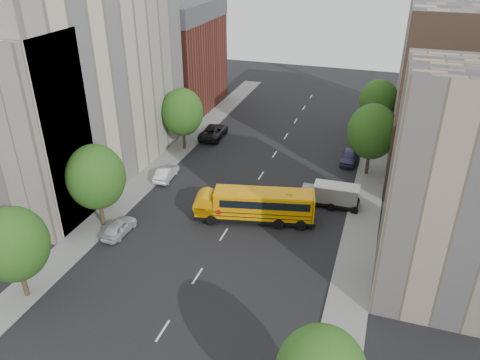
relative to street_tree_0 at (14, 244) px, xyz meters
The scene contains 22 objects.
ground 18.40m from the street_tree_0, 51.84° to the left, with size 120.00×120.00×0.00m, color black.
sidewalk_left 19.55m from the street_tree_0, 91.51° to the left, with size 3.00×80.00×0.12m, color slate.
sidewalk_right 29.80m from the street_tree_0, 40.18° to the left, with size 3.00×80.00×0.12m, color slate.
lane_markings 26.80m from the street_tree_0, 65.38° to the left, with size 0.15×64.00×0.01m, color silver.
building_left_cream 21.86m from the street_tree_0, 109.29° to the left, with size 10.00×26.00×20.00m, color beige.
building_left_redbrick 42.62m from the street_tree_0, 99.46° to the left, with size 10.00×15.00×13.00m, color maroon.
building_left_near 12.42m from the street_tree_0, 126.38° to the left, with size 10.00×7.00×17.00m, color #B9A690.
building_right_near 30.76m from the street_tree_0, 18.14° to the left, with size 10.00×7.00×17.00m, color gray.
building_right_far 44.90m from the street_tree_0, 49.54° to the left, with size 10.00×22.00×18.00m, color #B9A690.
building_right_sidewall 37.27m from the street_tree_0, 38.42° to the left, with size 10.10×0.30×18.00m, color brown.
street_tree_0 is the anchor object (origin of this frame).
street_tree_1 10.00m from the street_tree_0, 90.00° to the left, with size 5.12×5.12×7.90m.
street_tree_2 28.00m from the street_tree_0, 90.00° to the left, with size 4.99×4.99×7.71m.
street_tree_4 35.61m from the street_tree_0, 51.84° to the left, with size 5.25×5.25×8.10m.
street_tree_5 45.65m from the street_tree_0, 61.19° to the left, with size 4.86×4.86×7.51m.
school_bus 20.07m from the street_tree_0, 49.61° to the left, with size 11.33×4.84×3.12m.
safari_truck 27.98m from the street_tree_0, 46.12° to the left, with size 5.42×2.14×2.30m.
parked_car_0 10.26m from the street_tree_0, 76.81° to the left, with size 1.61×3.99×1.36m, color silver.
parked_car_1 20.57m from the street_tree_0, 86.02° to the left, with size 1.46×4.18×1.38m, color silver.
parked_car_2 33.03m from the street_tree_0, 86.41° to the left, with size 2.67×5.78×1.61m, color black.
parked_car_4 36.59m from the street_tree_0, 57.03° to the left, with size 1.78×4.42×1.50m, color #3B355E.
parked_car_5 48.07m from the street_tree_0, 65.37° to the left, with size 1.50×4.29×1.41m, color #9B9B96.
Camera 1 is at (12.17, -34.26, 23.64)m, focal length 35.00 mm.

